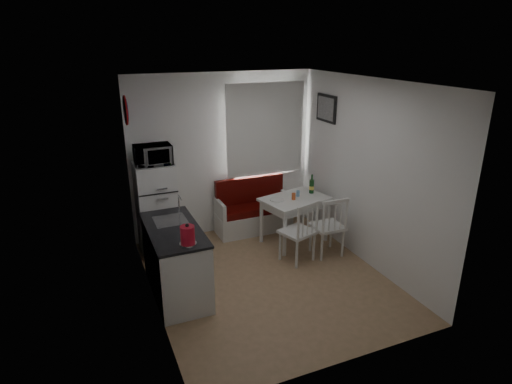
# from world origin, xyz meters

# --- Properties ---
(floor) EXTENTS (3.00, 3.50, 0.02)m
(floor) POSITION_xyz_m (0.00, 0.00, 0.00)
(floor) COLOR #91724D
(floor) RESTS_ON ground
(ceiling) EXTENTS (3.00, 3.50, 0.02)m
(ceiling) POSITION_xyz_m (0.00, 0.00, 2.60)
(ceiling) COLOR white
(ceiling) RESTS_ON wall_back
(wall_back) EXTENTS (3.00, 0.02, 2.60)m
(wall_back) POSITION_xyz_m (0.00, 1.75, 1.30)
(wall_back) COLOR white
(wall_back) RESTS_ON floor
(wall_front) EXTENTS (3.00, 0.02, 2.60)m
(wall_front) POSITION_xyz_m (0.00, -1.75, 1.30)
(wall_front) COLOR white
(wall_front) RESTS_ON floor
(wall_left) EXTENTS (0.02, 3.50, 2.60)m
(wall_left) POSITION_xyz_m (-1.50, 0.00, 1.30)
(wall_left) COLOR white
(wall_left) RESTS_ON floor
(wall_right) EXTENTS (0.02, 3.50, 2.60)m
(wall_right) POSITION_xyz_m (1.50, 0.00, 1.30)
(wall_right) COLOR white
(wall_right) RESTS_ON floor
(window) EXTENTS (1.22, 0.06, 1.47)m
(window) POSITION_xyz_m (0.70, 1.72, 1.62)
(window) COLOR silver
(window) RESTS_ON wall_back
(curtain) EXTENTS (1.35, 0.02, 1.50)m
(curtain) POSITION_xyz_m (0.70, 1.65, 1.68)
(curtain) COLOR white
(curtain) RESTS_ON wall_back
(kitchen_counter) EXTENTS (0.62, 1.32, 1.16)m
(kitchen_counter) POSITION_xyz_m (-1.20, 0.16, 0.46)
(kitchen_counter) COLOR silver
(kitchen_counter) RESTS_ON floor
(wall_sign) EXTENTS (0.03, 0.40, 0.40)m
(wall_sign) POSITION_xyz_m (-1.47, 1.45, 2.15)
(wall_sign) COLOR #1C33A8
(wall_sign) RESTS_ON wall_left
(picture_frame) EXTENTS (0.04, 0.52, 0.42)m
(picture_frame) POSITION_xyz_m (1.48, 1.10, 2.05)
(picture_frame) COLOR black
(picture_frame) RESTS_ON wall_right
(bench) EXTENTS (1.25, 0.48, 0.90)m
(bench) POSITION_xyz_m (0.42, 1.51, 0.30)
(bench) COLOR silver
(bench) RESTS_ON floor
(dining_table) EXTENTS (1.11, 0.90, 0.74)m
(dining_table) POSITION_xyz_m (0.86, 0.88, 0.65)
(dining_table) COLOR silver
(dining_table) RESTS_ON floor
(chair_left) EXTENTS (0.55, 0.54, 0.50)m
(chair_left) POSITION_xyz_m (0.61, 0.21, 0.58)
(chair_left) COLOR silver
(chair_left) RESTS_ON floor
(chair_right) EXTENTS (0.44, 0.42, 0.50)m
(chair_right) POSITION_xyz_m (1.11, 0.21, 0.58)
(chair_right) COLOR silver
(chair_right) RESTS_ON floor
(fridge) EXTENTS (0.55, 0.55, 1.38)m
(fridge) POSITION_xyz_m (-1.18, 1.40, 0.69)
(fridge) COLOR white
(fridge) RESTS_ON floor
(microwave) EXTENTS (0.51, 0.35, 0.28)m
(microwave) POSITION_xyz_m (-1.18, 1.35, 1.52)
(microwave) COLOR white
(microwave) RESTS_ON fridge
(kettle) EXTENTS (0.19, 0.19, 0.26)m
(kettle) POSITION_xyz_m (-1.15, -0.38, 1.03)
(kettle) COLOR #B50E22
(kettle) RESTS_ON kitchen_counter
(wine_bottle) EXTENTS (0.08, 0.08, 0.31)m
(wine_bottle) POSITION_xyz_m (1.21, 0.98, 0.89)
(wine_bottle) COLOR #15441A
(wine_bottle) RESTS_ON dining_table
(drinking_glass_orange) EXTENTS (0.06, 0.06, 0.10)m
(drinking_glass_orange) POSITION_xyz_m (0.81, 0.83, 0.79)
(drinking_glass_orange) COLOR #CD5322
(drinking_glass_orange) RESTS_ON dining_table
(drinking_glass_blue) EXTENTS (0.05, 0.05, 0.09)m
(drinking_glass_blue) POSITION_xyz_m (0.94, 0.93, 0.78)
(drinking_glass_blue) COLOR #7BADD1
(drinking_glass_blue) RESTS_ON dining_table
(plate) EXTENTS (0.22, 0.22, 0.02)m
(plate) POSITION_xyz_m (0.56, 0.90, 0.75)
(plate) COLOR white
(plate) RESTS_ON dining_table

